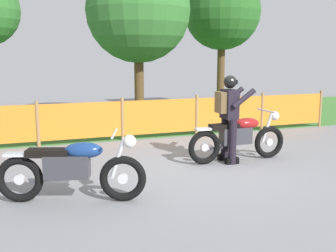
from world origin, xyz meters
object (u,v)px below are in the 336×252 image
at_px(rider_trailing, 229,114).
at_px(traffic_cone, 77,157).
at_px(motorcycle_trailing, 238,137).
at_px(motorcycle_lead, 72,168).

xyz_separation_m(rider_trailing, traffic_cone, (-2.86, 0.34, -0.69)).
bearing_deg(rider_trailing, traffic_cone, 173.16).
relative_size(motorcycle_trailing, traffic_cone, 3.95).
distance_m(motorcycle_trailing, rider_trailing, 0.52).
distance_m(motorcycle_lead, rider_trailing, 3.35).
bearing_deg(rider_trailing, motorcycle_trailing, 0.51).
height_order(motorcycle_trailing, rider_trailing, rider_trailing).
xyz_separation_m(motorcycle_trailing, rider_trailing, (-0.23, -0.00, 0.47)).
bearing_deg(traffic_cone, motorcycle_trailing, -6.33).
bearing_deg(motorcycle_lead, rider_trailing, 38.72).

